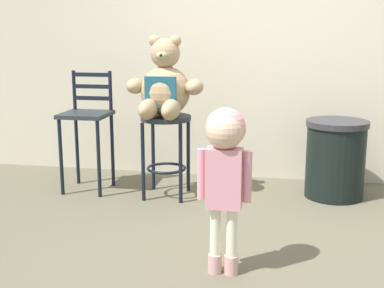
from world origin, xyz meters
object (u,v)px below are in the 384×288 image
child_walking (225,155)px  bar_chair_empty (87,121)px  teddy_bear (165,87)px  trash_bin (335,159)px  bar_stool_with_teddy (166,138)px

child_walking → bar_chair_empty: bar_chair_empty is taller
teddy_bear → child_walking: 1.51m
child_walking → bar_chair_empty: size_ratio=0.93×
teddy_bear → bar_chair_empty: size_ratio=0.63×
teddy_bear → trash_bin: size_ratio=1.00×
bar_chair_empty → bar_stool_with_teddy: bearing=-4.7°
child_walking → trash_bin: 1.82m
bar_stool_with_teddy → child_walking: child_walking is taller
bar_stool_with_teddy → trash_bin: 1.46m
trash_bin → bar_chair_empty: size_ratio=0.63×
bar_stool_with_teddy → teddy_bear: (0.00, -0.03, 0.43)m
teddy_bear → bar_chair_empty: bearing=172.7°
trash_bin → child_walking: bearing=-114.9°
teddy_bear → trash_bin: bearing=11.4°
trash_bin → bar_chair_empty: bearing=-174.9°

